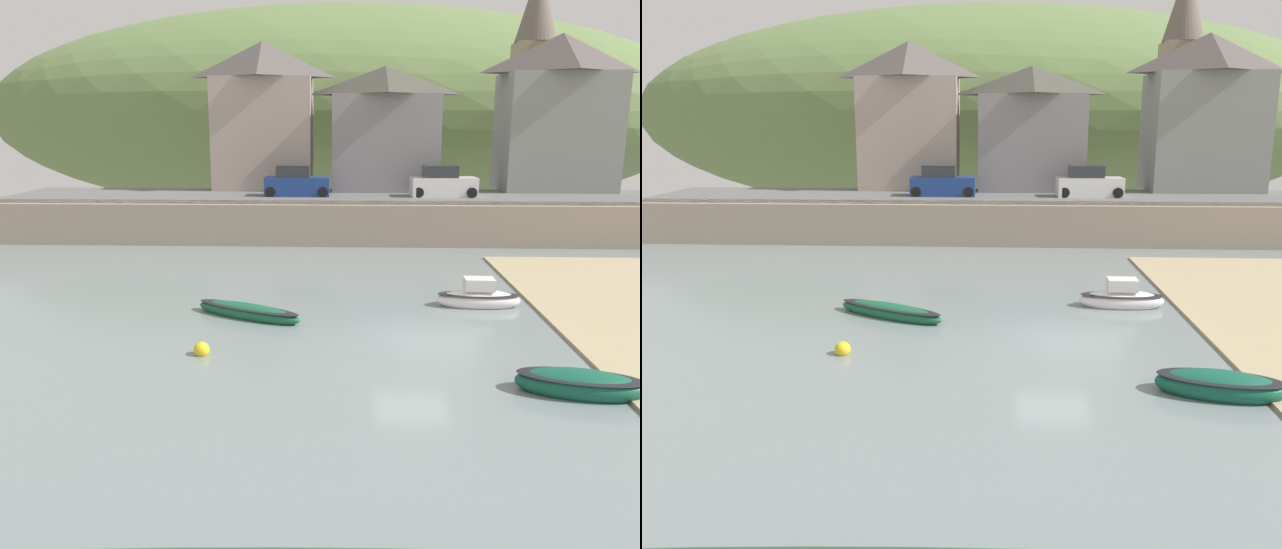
# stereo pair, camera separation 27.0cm
# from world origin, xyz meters

# --- Properties ---
(ground) EXTENTS (48.00, 41.00, 0.61)m
(ground) POSITION_xyz_m (1.40, -9.56, 0.16)
(ground) COLOR gray
(quay_seawall) EXTENTS (48.00, 9.40, 2.40)m
(quay_seawall) POSITION_xyz_m (0.00, 17.50, 1.36)
(quay_seawall) COLOR gray
(quay_seawall) RESTS_ON ground
(hillside_backdrop) EXTENTS (80.00, 44.00, 22.77)m
(hillside_backdrop) POSITION_xyz_m (-2.61, 55.20, 7.97)
(hillside_backdrop) COLOR #637D46
(hillside_backdrop) RESTS_ON ground
(waterfront_building_left) EXTENTS (7.07, 4.46, 9.94)m
(waterfront_building_left) POSITION_xyz_m (-8.05, 25.20, 7.48)
(waterfront_building_left) COLOR #A8978B
(waterfront_building_left) RESTS_ON ground
(waterfront_building_centre) EXTENTS (7.45, 5.75, 8.31)m
(waterfront_building_centre) POSITION_xyz_m (0.36, 25.20, 6.63)
(waterfront_building_centre) COLOR gray
(waterfront_building_centre) RESTS_ON ground
(waterfront_building_right) EXTENTS (7.71, 5.53, 10.37)m
(waterfront_building_right) POSITION_xyz_m (12.09, 25.20, 7.68)
(waterfront_building_right) COLOR gray
(waterfront_building_right) RESTS_ON ground
(church_with_spire) EXTENTS (3.00, 3.00, 15.65)m
(church_with_spire) POSITION_xyz_m (11.38, 29.20, 10.48)
(church_with_spire) COLOR gray
(church_with_spire) RESTS_ON ground
(motorboat_with_cabin) EXTENTS (3.45, 1.90, 0.87)m
(motorboat_with_cabin) POSITION_xyz_m (3.89, -4.18, 0.27)
(motorboat_with_cabin) COLOR #13553E
(motorboat_with_cabin) RESTS_ON ground
(rowboat_small_beached) EXTENTS (3.27, 1.22, 1.31)m
(rowboat_small_beached) POSITION_xyz_m (2.91, 4.00, 0.33)
(rowboat_small_beached) COLOR white
(rowboat_small_beached) RESTS_ON ground
(sailboat_nearest_shore) EXTENTS (4.37, 2.79, 0.66)m
(sailboat_nearest_shore) POSITION_xyz_m (-5.83, 2.21, 0.21)
(sailboat_nearest_shore) COLOR #175B39
(sailboat_nearest_shore) RESTS_ON ground
(parked_car_near_slipway) EXTENTS (4.10, 1.82, 1.95)m
(parked_car_near_slipway) POSITION_xyz_m (-5.43, 20.70, 3.20)
(parked_car_near_slipway) COLOR navy
(parked_car_near_slipway) RESTS_ON ground
(parked_car_by_wall) EXTENTS (4.15, 1.83, 1.95)m
(parked_car_by_wall) POSITION_xyz_m (3.87, 20.70, 3.20)
(parked_car_by_wall) COLOR silver
(parked_car_by_wall) RESTS_ON ground
(mooring_buoy) EXTENTS (0.50, 0.50, 0.50)m
(mooring_buoy) POSITION_xyz_m (-6.68, -1.69, 0.15)
(mooring_buoy) COLOR yellow
(mooring_buoy) RESTS_ON ground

